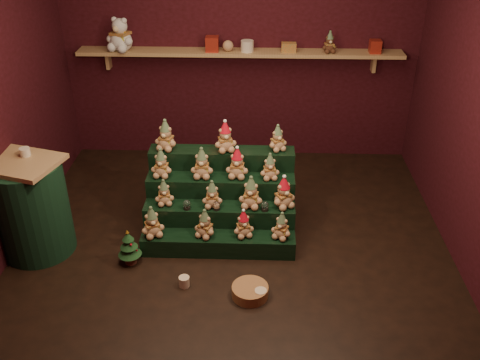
{
  "coord_description": "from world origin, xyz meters",
  "views": [
    {
      "loc": [
        0.21,
        -3.94,
        3.04
      ],
      "look_at": [
        0.06,
        0.25,
        0.61
      ],
      "focal_mm": 40.0,
      "sensor_mm": 36.0,
      "label": 1
    }
  ],
  "objects_px": {
    "snow_globe_a": "(187,205)",
    "brown_bear": "(330,42)",
    "snow_globe_c": "(265,206)",
    "mini_christmas_tree": "(129,247)",
    "mug_right": "(261,295)",
    "wicker_basket": "(250,291)",
    "snow_globe_b": "(216,205)",
    "riser_tier_front": "(218,244)",
    "mug_left": "(184,282)",
    "side_table": "(32,207)",
    "white_bear": "(120,30)"
  },
  "relations": [
    {
      "from": "side_table",
      "to": "wicker_basket",
      "type": "distance_m",
      "value": 2.07
    },
    {
      "from": "wicker_basket",
      "to": "white_bear",
      "type": "xyz_separation_m",
      "value": [
        -1.47,
        2.44,
        1.5
      ]
    },
    {
      "from": "snow_globe_a",
      "to": "snow_globe_c",
      "type": "relative_size",
      "value": 1.02
    },
    {
      "from": "snow_globe_b",
      "to": "brown_bear",
      "type": "xyz_separation_m",
      "value": [
        1.13,
        1.71,
        1.03
      ]
    },
    {
      "from": "mug_right",
      "to": "wicker_basket",
      "type": "xyz_separation_m",
      "value": [
        -0.09,
        0.04,
        -0.0
      ]
    },
    {
      "from": "snow_globe_b",
      "to": "mug_right",
      "type": "distance_m",
      "value": 0.95
    },
    {
      "from": "mug_left",
      "to": "white_bear",
      "type": "relative_size",
      "value": 0.2
    },
    {
      "from": "brown_bear",
      "to": "riser_tier_front",
      "type": "bearing_deg",
      "value": -132.86
    },
    {
      "from": "mini_christmas_tree",
      "to": "brown_bear",
      "type": "distance_m",
      "value": 3.05
    },
    {
      "from": "mini_christmas_tree",
      "to": "mug_left",
      "type": "distance_m",
      "value": 0.61
    },
    {
      "from": "brown_bear",
      "to": "snow_globe_c",
      "type": "bearing_deg",
      "value": -124.1
    },
    {
      "from": "riser_tier_front",
      "to": "snow_globe_c",
      "type": "relative_size",
      "value": 15.42
    },
    {
      "from": "brown_bear",
      "to": "side_table",
      "type": "bearing_deg",
      "value": -157.99
    },
    {
      "from": "mini_christmas_tree",
      "to": "mug_left",
      "type": "xyz_separation_m",
      "value": [
        0.52,
        -0.29,
        -0.13
      ]
    },
    {
      "from": "snow_globe_a",
      "to": "snow_globe_b",
      "type": "height_order",
      "value": "snow_globe_a"
    },
    {
      "from": "side_table",
      "to": "mug_left",
      "type": "xyz_separation_m",
      "value": [
        1.4,
        -0.47,
        -0.41
      ]
    },
    {
      "from": "snow_globe_b",
      "to": "mug_left",
      "type": "height_order",
      "value": "snow_globe_b"
    },
    {
      "from": "mug_right",
      "to": "white_bear",
      "type": "xyz_separation_m",
      "value": [
        -1.56,
        2.49,
        1.5
      ]
    },
    {
      "from": "snow_globe_b",
      "to": "wicker_basket",
      "type": "distance_m",
      "value": 0.88
    },
    {
      "from": "mug_left",
      "to": "riser_tier_front",
      "type": "bearing_deg",
      "value": 61.82
    },
    {
      "from": "snow_globe_b",
      "to": "side_table",
      "type": "xyz_separation_m",
      "value": [
        -1.63,
        -0.17,
        0.05
      ]
    },
    {
      "from": "white_bear",
      "to": "brown_bear",
      "type": "height_order",
      "value": "white_bear"
    },
    {
      "from": "mini_christmas_tree",
      "to": "side_table",
      "type": "bearing_deg",
      "value": 168.88
    },
    {
      "from": "snow_globe_b",
      "to": "snow_globe_c",
      "type": "bearing_deg",
      "value": 0.0
    },
    {
      "from": "mug_right",
      "to": "brown_bear",
      "type": "distance_m",
      "value": 2.94
    },
    {
      "from": "mug_right",
      "to": "snow_globe_b",
      "type": "bearing_deg",
      "value": 117.71
    },
    {
      "from": "mug_right",
      "to": "riser_tier_front",
      "type": "bearing_deg",
      "value": 122.06
    },
    {
      "from": "snow_globe_b",
      "to": "white_bear",
      "type": "relative_size",
      "value": 0.2
    },
    {
      "from": "riser_tier_front",
      "to": "snow_globe_b",
      "type": "relative_size",
      "value": 15.41
    },
    {
      "from": "riser_tier_front",
      "to": "side_table",
      "type": "distance_m",
      "value": 1.69
    },
    {
      "from": "snow_globe_a",
      "to": "mug_right",
      "type": "height_order",
      "value": "snow_globe_a"
    },
    {
      "from": "snow_globe_c",
      "to": "mini_christmas_tree",
      "type": "height_order",
      "value": "snow_globe_c"
    },
    {
      "from": "side_table",
      "to": "brown_bear",
      "type": "distance_m",
      "value": 3.47
    },
    {
      "from": "riser_tier_front",
      "to": "brown_bear",
      "type": "relative_size",
      "value": 6.18
    },
    {
      "from": "riser_tier_front",
      "to": "snow_globe_c",
      "type": "xyz_separation_m",
      "value": [
        0.42,
        0.16,
        0.32
      ]
    },
    {
      "from": "mini_christmas_tree",
      "to": "wicker_basket",
      "type": "height_order",
      "value": "mini_christmas_tree"
    },
    {
      "from": "mug_right",
      "to": "brown_bear",
      "type": "relative_size",
      "value": 0.44
    },
    {
      "from": "riser_tier_front",
      "to": "white_bear",
      "type": "xyz_separation_m",
      "value": [
        -1.17,
        1.87,
        1.46
      ]
    },
    {
      "from": "side_table",
      "to": "mini_christmas_tree",
      "type": "relative_size",
      "value": 2.6
    },
    {
      "from": "riser_tier_front",
      "to": "white_bear",
      "type": "distance_m",
      "value": 2.64
    },
    {
      "from": "snow_globe_a",
      "to": "mug_right",
      "type": "distance_m",
      "value": 1.1
    },
    {
      "from": "mug_left",
      "to": "white_bear",
      "type": "bearing_deg",
      "value": 111.4
    },
    {
      "from": "snow_globe_a",
      "to": "brown_bear",
      "type": "bearing_deg",
      "value": 50.68
    },
    {
      "from": "snow_globe_a",
      "to": "snow_globe_b",
      "type": "distance_m",
      "value": 0.27
    },
    {
      "from": "snow_globe_a",
      "to": "mug_left",
      "type": "xyz_separation_m",
      "value": [
        0.04,
        -0.64,
        -0.36
      ]
    },
    {
      "from": "riser_tier_front",
      "to": "snow_globe_b",
      "type": "bearing_deg",
      "value": 97.5
    },
    {
      "from": "white_bear",
      "to": "brown_bear",
      "type": "relative_size",
      "value": 2.01
    },
    {
      "from": "mug_left",
      "to": "wicker_basket",
      "type": "bearing_deg",
      "value": -10.38
    },
    {
      "from": "mini_christmas_tree",
      "to": "brown_bear",
      "type": "xyz_separation_m",
      "value": [
        1.88,
        2.05,
        1.26
      ]
    },
    {
      "from": "riser_tier_front",
      "to": "mug_left",
      "type": "distance_m",
      "value": 0.54
    }
  ]
}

